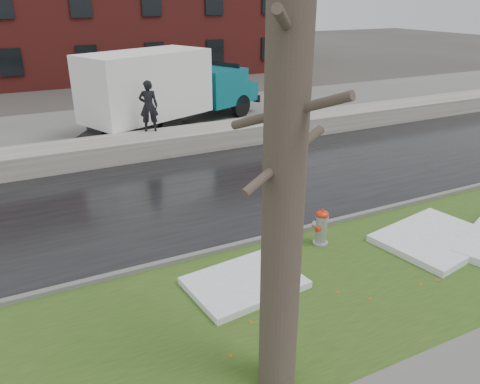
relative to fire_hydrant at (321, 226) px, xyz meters
name	(u,v)px	position (x,y,z in m)	size (l,w,h in m)	color
ground	(295,259)	(-0.86, -0.25, -0.53)	(120.00, 120.00, 0.00)	#47423D
verge	(328,287)	(-0.86, -1.50, -0.51)	(60.00, 4.50, 0.04)	#2B4617
road	(214,190)	(-0.86, 4.25, -0.51)	(60.00, 7.00, 0.03)	black
parking_lot	(139,125)	(-0.86, 12.75, -0.51)	(60.00, 9.00, 0.03)	slate
curb	(272,237)	(-0.86, 0.75, -0.46)	(60.00, 0.15, 0.14)	slate
snowbank	(169,142)	(-0.86, 8.45, -0.15)	(60.00, 1.60, 0.75)	#B0AAA1
brick_building	(98,2)	(1.14, 29.75, 4.47)	(26.00, 12.00, 10.00)	maroon
bg_tree_right	(303,26)	(15.14, 23.75, 2.81)	(1.40, 1.62, 6.50)	brown
fire_hydrant	(321,226)	(0.00, 0.00, 0.00)	(0.45, 0.43, 0.91)	#A0A3A8
tree	(285,165)	(-3.08, -3.19, 2.99)	(1.40, 1.62, 6.91)	brown
box_truck	(166,88)	(0.18, 11.70, 1.27)	(10.00, 5.50, 3.39)	black
worker	(149,106)	(-1.39, 8.98, 1.17)	(0.69, 0.45, 1.89)	black
snow_patch_near	(435,239)	(2.53, -1.12, -0.41)	(2.60, 2.00, 0.16)	white
snow_patch_far	(244,283)	(-2.37, -0.72, -0.42)	(2.20, 1.60, 0.14)	white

